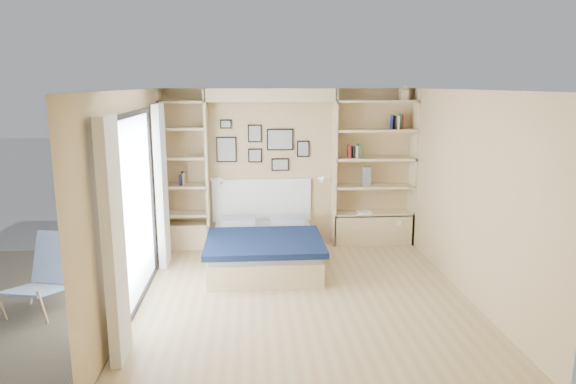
{
  "coord_description": "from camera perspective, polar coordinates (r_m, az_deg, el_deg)",
  "views": [
    {
      "loc": [
        -0.62,
        -5.89,
        2.57
      ],
      "look_at": [
        -0.12,
        0.9,
        1.13
      ],
      "focal_mm": 32.0,
      "sensor_mm": 36.0,
      "label": 1
    }
  ],
  "objects": [
    {
      "name": "bed",
      "position": [
        7.42,
        -2.69,
        -6.17
      ],
      "size": [
        1.59,
        2.07,
        1.07
      ],
      "color": "beige",
      "rests_on": "ground"
    },
    {
      "name": "shelf_decor",
      "position": [
        8.19,
        8.2,
        5.78
      ],
      "size": [
        3.6,
        0.23,
        2.03
      ],
      "color": "#A51E1E",
      "rests_on": "ground"
    },
    {
      "name": "photo_gallery",
      "position": [
        8.17,
        -3.0,
        5.15
      ],
      "size": [
        1.48,
        0.02,
        0.82
      ],
      "color": "black",
      "rests_on": "ground"
    },
    {
      "name": "room_shell",
      "position": [
        7.56,
        -2.34,
        0.56
      ],
      "size": [
        4.5,
        4.5,
        4.5
      ],
      "color": "tan",
      "rests_on": "ground"
    },
    {
      "name": "ground",
      "position": [
        6.46,
        1.69,
        -11.51
      ],
      "size": [
        4.5,
        4.5,
        0.0
      ],
      "primitive_type": "plane",
      "color": "tan",
      "rests_on": "ground"
    },
    {
      "name": "deck_chair",
      "position": [
        6.59,
        -25.45,
        -8.27
      ],
      "size": [
        0.7,
        0.97,
        0.88
      ],
      "rotation": [
        0.0,
        0.0,
        -0.22
      ],
      "color": "tan",
      "rests_on": "ground"
    },
    {
      "name": "deck",
      "position": [
        7.08,
        -29.3,
        -10.92
      ],
      "size": [
        3.2,
        4.0,
        0.05
      ],
      "primitive_type": "cube",
      "color": "#645A49",
      "rests_on": "ground"
    },
    {
      "name": "reading_lamps",
      "position": [
        8.03,
        -1.85,
        1.41
      ],
      "size": [
        1.92,
        0.12,
        0.15
      ],
      "color": "silver",
      "rests_on": "ground"
    }
  ]
}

